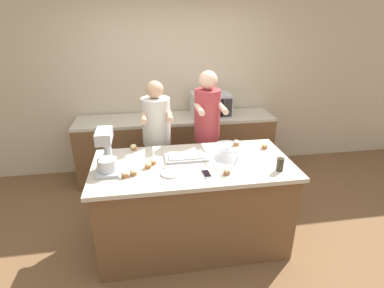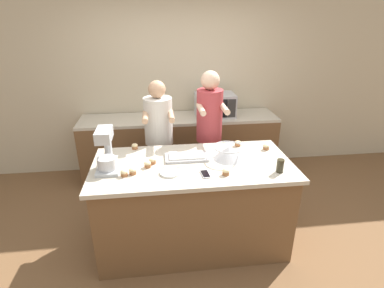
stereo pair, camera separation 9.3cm
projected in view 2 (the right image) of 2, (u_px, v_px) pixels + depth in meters
name	position (u px, v px, depth m)	size (l,w,h in m)	color
ground_plane	(193.00, 240.00, 3.26)	(16.00, 16.00, 0.00)	brown
back_wall	(177.00, 82.00, 4.42)	(10.00, 0.06, 2.70)	beige
island_counter	(193.00, 204.00, 3.07)	(1.92, 0.93, 0.94)	brown
back_counter	(180.00, 146.00, 4.45)	(2.80, 0.60, 0.91)	brown
person_left	(159.00, 144.00, 3.57)	(0.34, 0.50, 1.60)	#33384C
person_right	(209.00, 137.00, 3.61)	(0.32, 0.49, 1.69)	brown
stand_mixer	(106.00, 152.00, 2.69)	(0.20, 0.30, 0.40)	#B2B7BC
mixing_bowl	(228.00, 152.00, 2.95)	(0.30, 0.30, 0.13)	#BCBCC1
baking_tray	(187.00, 157.00, 2.98)	(0.43, 0.22, 0.04)	#BCBCC1
microwave_oven	(215.00, 105.00, 4.26)	(0.55, 0.39, 0.32)	#B7B7BC
cell_phone	(205.00, 174.00, 2.68)	(0.08, 0.15, 0.01)	silver
drinking_glass	(280.00, 166.00, 2.70)	(0.07, 0.07, 0.13)	#332D1E
small_plate	(170.00, 173.00, 2.69)	(0.19, 0.19, 0.02)	white
knife	(173.00, 167.00, 2.80)	(0.22, 0.04, 0.01)	#BCBCC1
cupcake_0	(133.00, 171.00, 2.68)	(0.07, 0.07, 0.06)	#9E6038
cupcake_1	(124.00, 173.00, 2.64)	(0.07, 0.07, 0.06)	#9E6038
cupcake_2	(135.00, 146.00, 3.18)	(0.07, 0.07, 0.06)	#9E6038
cupcake_3	(226.00, 172.00, 2.66)	(0.07, 0.07, 0.06)	#9E6038
cupcake_4	(153.00, 161.00, 2.87)	(0.07, 0.07, 0.06)	#9E6038
cupcake_5	(148.00, 164.00, 2.80)	(0.07, 0.07, 0.06)	#9E6038
cupcake_6	(266.00, 147.00, 3.17)	(0.07, 0.07, 0.06)	#9E6038
cupcake_7	(238.00, 143.00, 3.26)	(0.07, 0.07, 0.06)	#9E6038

